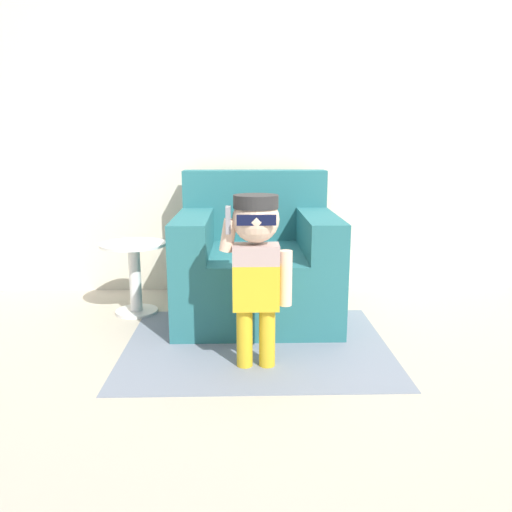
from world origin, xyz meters
TOP-DOWN VIEW (x-y plane):
  - ground_plane at (0.00, 0.00)m, footprint 10.00×10.00m
  - wall_back at (0.00, 0.76)m, footprint 10.00×0.05m
  - armchair at (-0.25, 0.17)m, footprint 1.01×1.02m
  - person_child at (-0.27, -0.68)m, footprint 0.36×0.27m
  - side_table at (-1.05, 0.17)m, footprint 0.43×0.43m
  - rug at (-0.26, -0.41)m, footprint 1.48×1.18m

SIDE VIEW (x-z plane):
  - ground_plane at x=0.00m, z-range 0.00..0.00m
  - rug at x=-0.26m, z-range 0.00..0.01m
  - side_table at x=-1.05m, z-range 0.05..0.53m
  - armchair at x=-0.25m, z-range -0.13..0.81m
  - person_child at x=-0.27m, z-range 0.15..1.03m
  - wall_back at x=0.00m, z-range 0.00..2.60m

